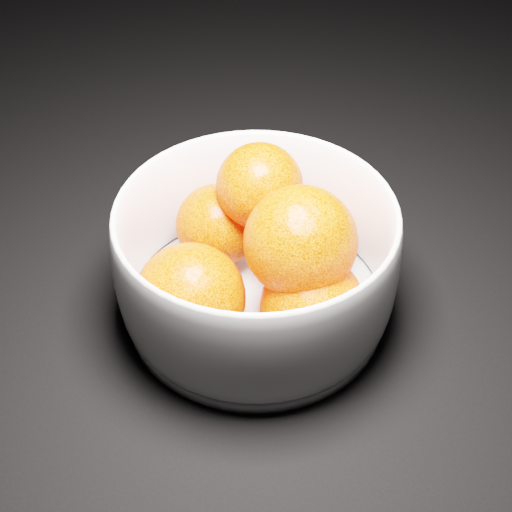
% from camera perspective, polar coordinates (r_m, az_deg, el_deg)
% --- Properties ---
extents(bowl, '(0.21, 0.21, 0.10)m').
position_cam_1_polar(bowl, '(0.54, 0.00, -0.41)').
color(bowl, silver).
rests_on(bowl, ground).
extents(orange_pile, '(0.18, 0.18, 0.12)m').
position_cam_1_polar(orange_pile, '(0.53, 0.57, 0.17)').
color(orange_pile, '#FF430C').
rests_on(orange_pile, bowl).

